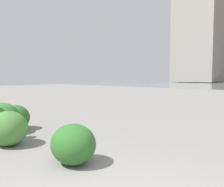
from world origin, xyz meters
The scene contains 5 objects.
building_annex centered at (24.73, -68.00, 17.73)m, with size 12.05×14.59×37.54m.
shrub_low centered at (1.58, -0.99, 0.34)m, with size 0.80×0.72×0.68m.
shrub_round centered at (3.45, -0.74, 0.37)m, with size 0.88×0.79×0.74m.
shrub_wide centered at (4.60, -1.10, 0.40)m, with size 0.95×0.85×0.80m.
shrub_tall centered at (4.77, -1.55, 0.34)m, with size 0.80×0.72×0.68m.
Camera 1 is at (-1.41, 1.41, 1.47)m, focal length 36.85 mm.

